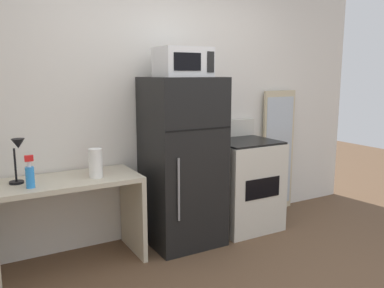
{
  "coord_description": "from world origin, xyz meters",
  "views": [
    {
      "loc": [
        -1.69,
        -1.87,
        1.59
      ],
      "look_at": [
        0.01,
        1.1,
        0.99
      ],
      "focal_mm": 37.29,
      "sensor_mm": 36.0,
      "label": 1
    }
  ],
  "objects_px": {
    "paper_towel_roll": "(96,163)",
    "microwave": "(183,62)",
    "desk_lamp": "(18,153)",
    "refrigerator": "(182,162)",
    "oven_range": "(244,184)",
    "spray_bottle": "(30,175)",
    "coffee_mug": "(97,167)",
    "desk": "(68,206)",
    "leaning_mirror": "(278,151)"
  },
  "relations": [
    {
      "from": "oven_range",
      "to": "refrigerator",
      "type": "bearing_deg",
      "value": -179.18
    },
    {
      "from": "oven_range",
      "to": "leaning_mirror",
      "type": "relative_size",
      "value": 0.79
    },
    {
      "from": "oven_range",
      "to": "microwave",
      "type": "bearing_deg",
      "value": -177.5
    },
    {
      "from": "paper_towel_roll",
      "to": "refrigerator",
      "type": "distance_m",
      "value": 0.84
    },
    {
      "from": "desk",
      "to": "coffee_mug",
      "type": "relative_size",
      "value": 12.28
    },
    {
      "from": "desk_lamp",
      "to": "oven_range",
      "type": "distance_m",
      "value": 2.19
    },
    {
      "from": "oven_range",
      "to": "desk_lamp",
      "type": "bearing_deg",
      "value": 178.44
    },
    {
      "from": "coffee_mug",
      "to": "leaning_mirror",
      "type": "relative_size",
      "value": 0.07
    },
    {
      "from": "desk",
      "to": "desk_lamp",
      "type": "distance_m",
      "value": 0.58
    },
    {
      "from": "paper_towel_roll",
      "to": "leaning_mirror",
      "type": "bearing_deg",
      "value": 7.92
    },
    {
      "from": "desk",
      "to": "refrigerator",
      "type": "distance_m",
      "value": 1.08
    },
    {
      "from": "coffee_mug",
      "to": "oven_range",
      "type": "xyz_separation_m",
      "value": [
        1.5,
        -0.11,
        -0.33
      ]
    },
    {
      "from": "refrigerator",
      "to": "oven_range",
      "type": "bearing_deg",
      "value": 0.82
    },
    {
      "from": "desk",
      "to": "paper_towel_roll",
      "type": "bearing_deg",
      "value": -18.79
    },
    {
      "from": "paper_towel_roll",
      "to": "refrigerator",
      "type": "bearing_deg",
      "value": 3.13
    },
    {
      "from": "paper_towel_roll",
      "to": "microwave",
      "type": "relative_size",
      "value": 0.52
    },
    {
      "from": "desk_lamp",
      "to": "microwave",
      "type": "xyz_separation_m",
      "value": [
        1.4,
        -0.09,
        0.7
      ]
    },
    {
      "from": "desk_lamp",
      "to": "microwave",
      "type": "bearing_deg",
      "value": -3.65
    },
    {
      "from": "paper_towel_roll",
      "to": "coffee_mug",
      "type": "height_order",
      "value": "paper_towel_roll"
    },
    {
      "from": "spray_bottle",
      "to": "leaning_mirror",
      "type": "distance_m",
      "value": 2.78
    },
    {
      "from": "coffee_mug",
      "to": "microwave",
      "type": "height_order",
      "value": "microwave"
    },
    {
      "from": "microwave",
      "to": "refrigerator",
      "type": "bearing_deg",
      "value": 90.32
    },
    {
      "from": "paper_towel_roll",
      "to": "spray_bottle",
      "type": "bearing_deg",
      "value": -174.16
    },
    {
      "from": "desk",
      "to": "desk_lamp",
      "type": "relative_size",
      "value": 3.31
    },
    {
      "from": "paper_towel_roll",
      "to": "coffee_mug",
      "type": "relative_size",
      "value": 2.53
    },
    {
      "from": "paper_towel_roll",
      "to": "oven_range",
      "type": "bearing_deg",
      "value": 2.06
    },
    {
      "from": "spray_bottle",
      "to": "oven_range",
      "type": "relative_size",
      "value": 0.23
    },
    {
      "from": "refrigerator",
      "to": "microwave",
      "type": "bearing_deg",
      "value": -89.68
    },
    {
      "from": "refrigerator",
      "to": "oven_range",
      "type": "xyz_separation_m",
      "value": [
        0.72,
        0.01,
        -0.31
      ]
    },
    {
      "from": "paper_towel_roll",
      "to": "oven_range",
      "type": "distance_m",
      "value": 1.61
    },
    {
      "from": "desk_lamp",
      "to": "oven_range",
      "type": "xyz_separation_m",
      "value": [
        2.12,
        -0.06,
        -0.52
      ]
    },
    {
      "from": "spray_bottle",
      "to": "desk_lamp",
      "type": "bearing_deg",
      "value": 108.74
    },
    {
      "from": "spray_bottle",
      "to": "coffee_mug",
      "type": "distance_m",
      "value": 0.61
    },
    {
      "from": "desk",
      "to": "leaning_mirror",
      "type": "relative_size",
      "value": 0.83
    },
    {
      "from": "coffee_mug",
      "to": "leaning_mirror",
      "type": "distance_m",
      "value": 2.19
    },
    {
      "from": "leaning_mirror",
      "to": "microwave",
      "type": "bearing_deg",
      "value": -168.48
    },
    {
      "from": "desk_lamp",
      "to": "refrigerator",
      "type": "bearing_deg",
      "value": -2.79
    },
    {
      "from": "paper_towel_roll",
      "to": "desk",
      "type": "bearing_deg",
      "value": 161.21
    },
    {
      "from": "spray_bottle",
      "to": "refrigerator",
      "type": "xyz_separation_m",
      "value": [
        1.34,
        0.1,
        -0.07
      ]
    },
    {
      "from": "paper_towel_roll",
      "to": "microwave",
      "type": "distance_m",
      "value": 1.17
    },
    {
      "from": "paper_towel_roll",
      "to": "microwave",
      "type": "xyz_separation_m",
      "value": [
        0.83,
        0.02,
        0.82
      ]
    },
    {
      "from": "microwave",
      "to": "desk_lamp",
      "type": "bearing_deg",
      "value": 176.35
    },
    {
      "from": "spray_bottle",
      "to": "leaning_mirror",
      "type": "relative_size",
      "value": 0.18
    },
    {
      "from": "coffee_mug",
      "to": "microwave",
      "type": "bearing_deg",
      "value": -10.1
    },
    {
      "from": "paper_towel_roll",
      "to": "desk_lamp",
      "type": "bearing_deg",
      "value": 168.71
    },
    {
      "from": "desk",
      "to": "coffee_mug",
      "type": "bearing_deg",
      "value": 17.1
    },
    {
      "from": "desk_lamp",
      "to": "paper_towel_roll",
      "type": "distance_m",
      "value": 0.59
    },
    {
      "from": "paper_towel_roll",
      "to": "coffee_mug",
      "type": "bearing_deg",
      "value": 71.11
    },
    {
      "from": "desk_lamp",
      "to": "refrigerator",
      "type": "distance_m",
      "value": 1.41
    },
    {
      "from": "desk_lamp",
      "to": "microwave",
      "type": "distance_m",
      "value": 1.57
    }
  ]
}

